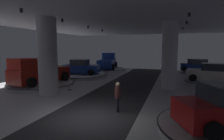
{
  "coord_description": "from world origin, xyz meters",
  "views": [
    {
      "loc": [
        3.77,
        -7.95,
        3.37
      ],
      "look_at": [
        -1.42,
        7.74,
        1.4
      ],
      "focal_mm": 29.78,
      "sensor_mm": 36.0,
      "label": 1
    }
  ],
  "objects_px": {
    "pickup_truck_mid_left": "(38,73)",
    "column_right": "(170,56)",
    "display_platform_far_right": "(210,82)",
    "display_car_far_left": "(81,67)",
    "display_platform_far_left": "(81,75)",
    "display_platform_mid_left": "(41,84)",
    "display_car_deep_right": "(198,66)",
    "column_left": "(48,57)",
    "display_car_far_right": "(211,73)",
    "display_platform_deep_right": "(198,73)",
    "display_platform_deep_left": "(107,69)",
    "pickup_truck_deep_left": "(107,62)",
    "visitor_walking_near": "(118,95)"
  },
  "relations": [
    {
      "from": "column_right",
      "to": "visitor_walking_near",
      "type": "bearing_deg",
      "value": -109.95
    },
    {
      "from": "display_platform_deep_left",
      "to": "column_right",
      "type": "bearing_deg",
      "value": -48.9
    },
    {
      "from": "column_left",
      "to": "display_car_far_right",
      "type": "height_order",
      "value": "column_left"
    },
    {
      "from": "column_left",
      "to": "pickup_truck_mid_left",
      "type": "distance_m",
      "value": 4.11
    },
    {
      "from": "pickup_truck_mid_left",
      "to": "visitor_walking_near",
      "type": "xyz_separation_m",
      "value": [
        8.75,
        -4.37,
        -0.25
      ]
    },
    {
      "from": "column_left",
      "to": "display_car_deep_right",
      "type": "height_order",
      "value": "column_left"
    },
    {
      "from": "display_car_far_right",
      "to": "display_platform_mid_left",
      "type": "height_order",
      "value": "display_car_far_right"
    },
    {
      "from": "display_platform_far_right",
      "to": "display_car_far_left",
      "type": "bearing_deg",
      "value": 179.98
    },
    {
      "from": "display_platform_deep_right",
      "to": "display_platform_far_left",
      "type": "height_order",
      "value": "display_platform_far_left"
    },
    {
      "from": "display_platform_deep_left",
      "to": "display_car_deep_right",
      "type": "height_order",
      "value": "display_car_deep_right"
    },
    {
      "from": "column_right",
      "to": "pickup_truck_deep_left",
      "type": "height_order",
      "value": "column_right"
    },
    {
      "from": "pickup_truck_deep_left",
      "to": "display_car_far_right",
      "type": "relative_size",
      "value": 1.25
    },
    {
      "from": "column_left",
      "to": "display_car_deep_right",
      "type": "distance_m",
      "value": 19.28
    },
    {
      "from": "display_car_deep_right",
      "to": "visitor_walking_near",
      "type": "bearing_deg",
      "value": -108.67
    },
    {
      "from": "column_right",
      "to": "display_platform_deep_right",
      "type": "distance_m",
      "value": 11.41
    },
    {
      "from": "display_platform_far_right",
      "to": "column_right",
      "type": "bearing_deg",
      "value": -136.06
    },
    {
      "from": "display_platform_far_right",
      "to": "visitor_walking_near",
      "type": "height_order",
      "value": "visitor_walking_near"
    },
    {
      "from": "column_right",
      "to": "column_left",
      "type": "xyz_separation_m",
      "value": [
        -8.22,
        -4.69,
        0.0
      ]
    },
    {
      "from": "pickup_truck_mid_left",
      "to": "column_right",
      "type": "bearing_deg",
      "value": 11.62
    },
    {
      "from": "display_platform_far_left",
      "to": "display_platform_mid_left",
      "type": "bearing_deg",
      "value": -101.86
    },
    {
      "from": "display_platform_far_right",
      "to": "display_platform_mid_left",
      "type": "height_order",
      "value": "display_platform_far_right"
    },
    {
      "from": "column_left",
      "to": "display_platform_mid_left",
      "type": "height_order",
      "value": "column_left"
    },
    {
      "from": "visitor_walking_near",
      "to": "display_car_deep_right",
      "type": "bearing_deg",
      "value": 71.33
    },
    {
      "from": "pickup_truck_mid_left",
      "to": "visitor_walking_near",
      "type": "bearing_deg",
      "value": -26.52
    },
    {
      "from": "display_platform_mid_left",
      "to": "display_platform_deep_right",
      "type": "relative_size",
      "value": 1.28
    },
    {
      "from": "display_platform_deep_right",
      "to": "display_car_deep_right",
      "type": "distance_m",
      "value": 0.86
    },
    {
      "from": "display_platform_far_right",
      "to": "display_platform_deep_right",
      "type": "xyz_separation_m",
      "value": [
        -0.27,
        6.99,
        -0.0
      ]
    },
    {
      "from": "display_platform_deep_left",
      "to": "display_platform_far_right",
      "type": "relative_size",
      "value": 1.24
    },
    {
      "from": "display_platform_deep_left",
      "to": "display_platform_far_right",
      "type": "height_order",
      "value": "display_platform_deep_left"
    },
    {
      "from": "display_platform_far_right",
      "to": "display_platform_deep_right",
      "type": "relative_size",
      "value": 1.0
    },
    {
      "from": "display_platform_deep_left",
      "to": "display_platform_deep_right",
      "type": "bearing_deg",
      "value": 0.0
    },
    {
      "from": "display_platform_mid_left",
      "to": "visitor_walking_near",
      "type": "distance_m",
      "value": 9.89
    },
    {
      "from": "display_platform_far_left",
      "to": "display_platform_deep_left",
      "type": "bearing_deg",
      "value": 84.09
    },
    {
      "from": "display_car_deep_right",
      "to": "column_left",
      "type": "bearing_deg",
      "value": -127.3
    },
    {
      "from": "column_right",
      "to": "pickup_truck_deep_left",
      "type": "xyz_separation_m",
      "value": [
        -9.27,
        10.88,
        -1.53
      ]
    },
    {
      "from": "display_platform_far_right",
      "to": "display_platform_mid_left",
      "type": "xyz_separation_m",
      "value": [
        -14.8,
        -5.55,
        -0.0
      ]
    },
    {
      "from": "column_right",
      "to": "display_platform_mid_left",
      "type": "xyz_separation_m",
      "value": [
        -11.1,
        -1.98,
        -2.62
      ]
    },
    {
      "from": "display_car_far_right",
      "to": "display_platform_mid_left",
      "type": "bearing_deg",
      "value": -159.51
    },
    {
      "from": "column_right",
      "to": "display_car_far_right",
      "type": "bearing_deg",
      "value": 43.66
    },
    {
      "from": "column_left",
      "to": "display_platform_mid_left",
      "type": "distance_m",
      "value": 4.74
    },
    {
      "from": "display_platform_deep_left",
      "to": "pickup_truck_mid_left",
      "type": "relative_size",
      "value": 1.01
    },
    {
      "from": "display_car_deep_right",
      "to": "display_platform_far_left",
      "type": "relative_size",
      "value": 0.71
    },
    {
      "from": "column_right",
      "to": "column_left",
      "type": "relative_size",
      "value": 1.0
    },
    {
      "from": "display_car_deep_right",
      "to": "display_platform_deep_right",
      "type": "bearing_deg",
      "value": -41.63
    },
    {
      "from": "display_platform_deep_left",
      "to": "display_platform_deep_right",
      "type": "height_order",
      "value": "display_platform_deep_left"
    },
    {
      "from": "column_right",
      "to": "visitor_walking_near",
      "type": "xyz_separation_m",
      "value": [
        -2.42,
        -6.66,
        -1.84
      ]
    },
    {
      "from": "column_left",
      "to": "display_platform_deep_left",
      "type": "xyz_separation_m",
      "value": [
        -0.99,
        15.25,
        -2.59
      ]
    },
    {
      "from": "display_car_deep_right",
      "to": "display_car_far_left",
      "type": "bearing_deg",
      "value": -152.34
    },
    {
      "from": "display_car_far_left",
      "to": "display_platform_deep_left",
      "type": "bearing_deg",
      "value": 83.85
    },
    {
      "from": "display_platform_far_right",
      "to": "display_platform_deep_right",
      "type": "bearing_deg",
      "value": 92.21
    }
  ]
}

